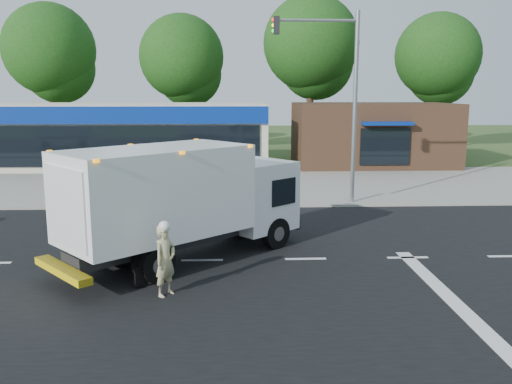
{
  "coord_description": "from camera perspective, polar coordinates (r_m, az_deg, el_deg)",
  "views": [
    {
      "loc": [
        -2.08,
        -14.99,
        4.84
      ],
      "look_at": [
        -1.38,
        1.61,
        1.7
      ],
      "focal_mm": 38.0,
      "sensor_mm": 36.0,
      "label": 1
    }
  ],
  "objects": [
    {
      "name": "lane_markings",
      "position": [
        14.87,
        11.16,
        -8.43
      ],
      "size": [
        55.2,
        7.0,
        0.01
      ],
      "color": "silver",
      "rests_on": "road_asphalt"
    },
    {
      "name": "parking_apron",
      "position": [
        29.47,
        1.66,
        1.26
      ],
      "size": [
        60.0,
        9.0,
        0.02
      ],
      "primitive_type": "cube",
      "color": "gray",
      "rests_on": "ground"
    },
    {
      "name": "retail_strip_mall",
      "position": [
        35.71,
        -13.66,
        5.86
      ],
      "size": [
        18.0,
        6.2,
        4.0
      ],
      "color": "#C0B59F",
      "rests_on": "ground"
    },
    {
      "name": "road_asphalt",
      "position": [
        15.89,
        5.25,
        -7.06
      ],
      "size": [
        60.0,
        14.0,
        0.02
      ],
      "primitive_type": "cube",
      "color": "black",
      "rests_on": "ground"
    },
    {
      "name": "ems_box_truck",
      "position": [
        15.37,
        -7.87,
        -0.34
      ],
      "size": [
        7.18,
        6.7,
        3.34
      ],
      "rotation": [
        0.0,
        0.0,
        0.72
      ],
      "color": "black",
      "rests_on": "ground"
    },
    {
      "name": "emergency_worker",
      "position": [
        13.07,
        -9.53,
        -6.99
      ],
      "size": [
        0.7,
        0.75,
        1.84
      ],
      "rotation": [
        0.0,
        0.0,
        0.96
      ],
      "color": "tan",
      "rests_on": "ground"
    },
    {
      "name": "sidewalk",
      "position": [
        23.77,
        2.64,
        -0.91
      ],
      "size": [
        60.0,
        2.4,
        0.12
      ],
      "primitive_type": "cube",
      "color": "gray",
      "rests_on": "ground"
    },
    {
      "name": "brown_storefront",
      "position": [
        36.24,
        12.16,
        5.97
      ],
      "size": [
        10.0,
        6.7,
        4.0
      ],
      "color": "#382316",
      "rests_on": "ground"
    },
    {
      "name": "background_trees",
      "position": [
        43.25,
        -0.81,
        14.07
      ],
      "size": [
        36.77,
        7.39,
        12.1
      ],
      "color": "#332114",
      "rests_on": "ground"
    },
    {
      "name": "ground",
      "position": [
        15.89,
        5.25,
        -7.08
      ],
      "size": [
        120.0,
        120.0,
        0.0
      ],
      "primitive_type": "plane",
      "color": "#385123",
      "rests_on": "ground"
    },
    {
      "name": "traffic_signal_pole",
      "position": [
        23.02,
        8.83,
        10.78
      ],
      "size": [
        3.51,
        0.25,
        8.0
      ],
      "color": "gray",
      "rests_on": "ground"
    }
  ]
}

